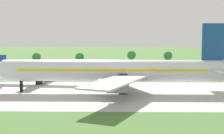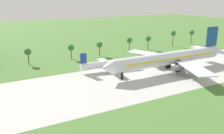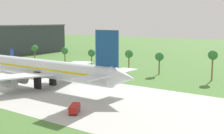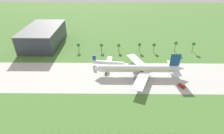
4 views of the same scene
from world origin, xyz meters
The scene contains 5 objects.
ground_plane centered at (0.00, 0.00, 0.00)m, with size 600.00×600.00×0.00m, color #477233.
taxiway_strip centered at (0.00, 0.00, 0.01)m, with size 320.00×44.00×0.02m.
jet_airliner centered at (19.21, 2.38, 6.14)m, with size 74.14×56.65×19.49m.
regional_aircraft centered at (-6.92, 16.99, 3.15)m, with size 28.31×25.60×9.55m.
palm_tree_row centered at (22.51, 47.18, 7.48)m, with size 121.86×3.60×11.28m.
Camera 1 is at (19.41, -93.96, 17.00)m, focal length 55.00 mm.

